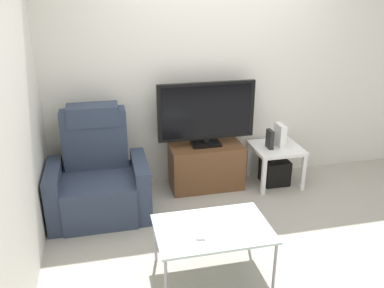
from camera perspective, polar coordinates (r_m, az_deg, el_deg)
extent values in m
plane|color=#9E998E|center=(4.09, 6.96, -11.26)|extent=(6.40, 6.40, 0.00)
cube|color=silver|center=(4.60, 2.97, 10.25)|extent=(6.40, 0.06, 2.60)
cube|color=silver|center=(3.40, -23.40, 4.20)|extent=(0.06, 4.48, 2.60)
cube|color=brown|center=(4.66, 1.98, -3.15)|extent=(0.81, 0.40, 0.51)
cube|color=black|center=(4.45, 2.63, -2.97)|extent=(0.75, 0.02, 0.02)
cube|color=black|center=(4.48, 2.46, -2.30)|extent=(0.34, 0.11, 0.04)
cube|color=black|center=(4.57, 1.96, 0.03)|extent=(0.32, 0.20, 0.03)
cube|color=black|center=(4.55, 1.97, 0.50)|extent=(0.06, 0.04, 0.05)
cube|color=black|center=(4.44, 2.03, 4.62)|extent=(1.08, 0.05, 0.64)
cube|color=black|center=(4.41, 2.11, 4.52)|extent=(0.99, 0.01, 0.57)
cube|color=#2D384C|center=(4.24, -12.79, -7.13)|extent=(0.70, 0.72, 0.42)
cube|color=#2D384C|center=(4.27, -13.43, 0.73)|extent=(0.64, 0.20, 0.62)
cube|color=#2D384C|center=(4.21, -13.73, 4.01)|extent=(0.50, 0.26, 0.20)
cube|color=#2D384C|center=(4.24, -18.58, -6.73)|extent=(0.14, 0.68, 0.56)
cube|color=#2D384C|center=(4.22, -7.15, -5.80)|extent=(0.14, 0.68, 0.56)
cube|color=white|center=(4.77, 11.73, -0.54)|extent=(0.54, 0.54, 0.04)
cube|color=white|center=(4.58, 9.99, -4.57)|extent=(0.04, 0.04, 0.42)
cube|color=white|center=(4.77, 15.29, -3.90)|extent=(0.04, 0.04, 0.42)
cube|color=white|center=(4.98, 7.92, -2.20)|extent=(0.04, 0.04, 0.42)
cube|color=white|center=(5.16, 12.89, -1.68)|extent=(0.04, 0.04, 0.42)
cube|color=black|center=(4.89, 11.47, -3.74)|extent=(0.29, 0.29, 0.29)
cube|color=#262626|center=(4.67, 10.83, 0.67)|extent=(0.05, 0.14, 0.21)
cube|color=white|center=(4.74, 12.21, 1.20)|extent=(0.07, 0.20, 0.26)
cube|color=#B2C6C1|center=(3.25, 2.91, -11.76)|extent=(0.90, 0.60, 0.02)
cylinder|color=gray|center=(3.10, -3.66, -18.81)|extent=(0.02, 0.02, 0.42)
cylinder|color=gray|center=(3.30, 11.50, -16.36)|extent=(0.02, 0.02, 0.42)
cylinder|color=gray|center=(3.52, -5.15, -13.17)|extent=(0.02, 0.02, 0.42)
cylinder|color=gray|center=(3.70, 8.09, -11.42)|extent=(0.02, 0.02, 0.42)
cube|color=#B7B7BC|center=(3.16, 1.13, -12.47)|extent=(0.10, 0.16, 0.01)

